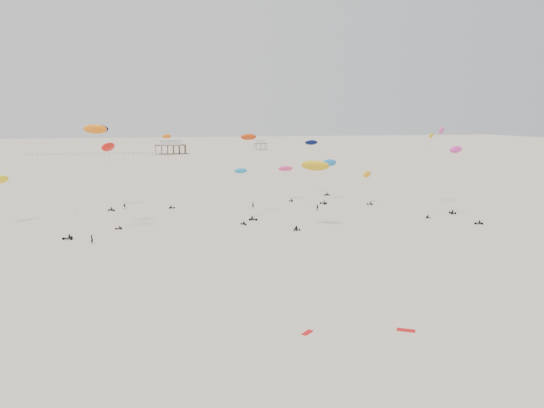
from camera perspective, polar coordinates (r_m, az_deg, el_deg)
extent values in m
plane|color=beige|center=(225.39, -6.57, 2.79)|extent=(900.00, 900.00, 0.00)
cube|color=brown|center=(373.24, -10.87, 6.24)|extent=(21.00, 13.00, 0.30)
cube|color=silver|center=(373.16, -10.88, 6.51)|extent=(14.00, 8.40, 3.20)
cube|color=#B2B2AD|center=(373.08, -10.89, 6.78)|extent=(15.00, 9.00, 0.30)
cube|color=brown|center=(412.00, -1.23, 6.55)|extent=(9.00, 7.00, 0.30)
cube|color=silver|center=(411.94, -1.23, 6.74)|extent=(5.60, 4.20, 2.40)
cube|color=#B2B2AD|center=(411.88, -1.23, 6.92)|extent=(6.00, 4.50, 0.30)
cube|color=black|center=(374.90, -18.84, 5.20)|extent=(80.00, 0.10, 0.10)
cylinder|color=gray|center=(131.45, -2.78, 2.61)|extent=(0.03, 0.03, 22.08)
ellipsoid|color=#C0380D|center=(135.97, -2.55, 7.22)|extent=(4.05, 1.69, 2.02)
cylinder|color=gray|center=(140.75, 16.57, 2.79)|extent=(0.03, 0.03, 19.82)
ellipsoid|color=gold|center=(140.56, 16.75, 7.07)|extent=(3.17, 3.39, 1.68)
cylinder|color=gray|center=(140.49, 20.23, 1.83)|extent=(0.03, 0.03, 19.11)
ellipsoid|color=#E937B0|center=(143.98, 19.17, 5.55)|extent=(4.55, 2.44, 2.08)
cylinder|color=gray|center=(163.00, 1.78, 2.03)|extent=(0.03, 0.03, 9.04)
ellipsoid|color=#F83A8C|center=(163.73, 1.46, 3.84)|extent=(4.72, 2.49, 2.25)
cylinder|color=gray|center=(153.68, -17.53, 3.46)|extent=(0.03, 0.03, 21.27)
ellipsoid|color=#050943|center=(155.48, -18.22, 7.67)|extent=(6.09, 3.16, 2.89)
cylinder|color=gray|center=(132.25, -2.72, 0.94)|extent=(0.03, 0.03, 11.50)
ellipsoid|color=#1B91D0|center=(131.76, -3.40, 3.59)|extent=(3.33, 1.40, 1.62)
cylinder|color=gray|center=(154.54, 18.27, 3.40)|extent=(0.03, 0.03, 24.17)
ellipsoid|color=#DB3391|center=(160.26, 17.78, 7.56)|extent=(4.47, 5.39, 2.55)
cylinder|color=gray|center=(159.25, 10.34, 1.51)|extent=(0.03, 0.03, 7.76)
ellipsoid|color=#FFA90D|center=(159.80, 10.19, 3.16)|extent=(4.37, 3.98, 2.15)
cylinder|color=gray|center=(127.91, -16.67, 1.58)|extent=(0.03, 0.03, 17.83)
ellipsoid|color=red|center=(129.05, -17.21, 5.88)|extent=(4.22, 5.27, 2.48)
cylinder|color=gray|center=(157.24, -11.00, 3.47)|extent=(0.03, 0.03, 22.13)
ellipsoid|color=orange|center=(162.42, -11.25, 7.16)|extent=(3.19, 2.16, 1.48)
cylinder|color=gray|center=(176.43, 5.07, 3.78)|extent=(0.03, 0.03, 17.07)
ellipsoid|color=#050D40|center=(177.90, 4.24, 6.62)|extent=(4.48, 2.27, 2.16)
cylinder|color=gray|center=(120.20, -19.77, 2.01)|extent=(0.03, 0.03, 22.63)
ellipsoid|color=orange|center=(121.14, -18.48, 7.65)|extent=(5.79, 3.95, 2.66)
cylinder|color=gray|center=(121.45, 3.65, 0.56)|extent=(0.03, 0.03, 13.57)
ellipsoid|color=gold|center=(121.73, 4.67, 4.15)|extent=(7.28, 6.15, 3.30)
cylinder|color=gray|center=(161.28, 5.86, 2.22)|extent=(0.03, 0.03, 12.90)
ellipsoid|color=blue|center=(164.70, 6.15, 4.43)|extent=(5.43, 2.50, 2.50)
imported|color=black|center=(114.98, -18.78, -4.07)|extent=(0.91, 0.96, 2.18)
imported|color=black|center=(147.64, 4.92, -0.68)|extent=(1.00, 0.66, 1.93)
imported|color=black|center=(155.02, -15.56, -0.51)|extent=(1.14, 0.65, 1.90)
imported|color=black|center=(151.89, -2.06, -0.37)|extent=(0.83, 0.79, 1.88)
cube|color=#B70B0D|center=(68.44, 14.21, -13.05)|extent=(2.36, 1.87, 0.08)
cube|color=red|center=(65.94, 3.83, -13.66)|extent=(1.81, 1.72, 0.07)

